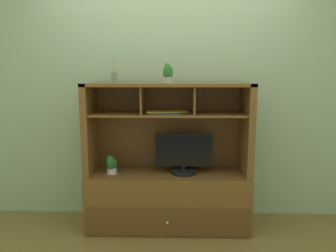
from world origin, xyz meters
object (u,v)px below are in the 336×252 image
object	(u,v)px
tv_monitor	(184,156)
diffuser_bottle	(114,78)
media_console	(168,183)
magazine_stack_left	(166,112)
potted_orchid	(111,164)
potted_succulent	(168,75)

from	to	relation	value
tv_monitor	diffuser_bottle	bearing A→B (deg)	175.85
tv_monitor	diffuser_bottle	size ratio (longest dim) A/B	2.10
media_console	tv_monitor	size ratio (longest dim) A/B	2.81
magazine_stack_left	diffuser_bottle	bearing A→B (deg)	179.85
potted_orchid	diffuser_bottle	distance (m)	0.82
diffuser_bottle	tv_monitor	bearing A→B (deg)	-4.15
media_console	potted_orchid	bearing A→B (deg)	-173.47
potted_orchid	diffuser_bottle	world-z (taller)	diffuser_bottle
media_console	potted_succulent	distance (m)	1.05
potted_succulent	magazine_stack_left	bearing A→B (deg)	145.53
potted_orchid	potted_succulent	world-z (taller)	potted_succulent
tv_monitor	potted_succulent	world-z (taller)	potted_succulent
tv_monitor	potted_orchid	size ratio (longest dim) A/B	2.99
potted_orchid	diffuser_bottle	xyz separation A→B (m)	(0.04, 0.07, 0.82)
media_console	potted_orchid	world-z (taller)	media_console
tv_monitor	magazine_stack_left	world-z (taller)	magazine_stack_left
media_console	diffuser_bottle	world-z (taller)	diffuser_bottle
media_console	tv_monitor	bearing A→B (deg)	-14.17
media_console	magazine_stack_left	bearing A→B (deg)	160.09
diffuser_bottle	potted_succulent	size ratio (longest dim) A/B	1.41
potted_orchid	potted_succulent	size ratio (longest dim) A/B	0.99
media_console	tv_monitor	world-z (taller)	media_console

